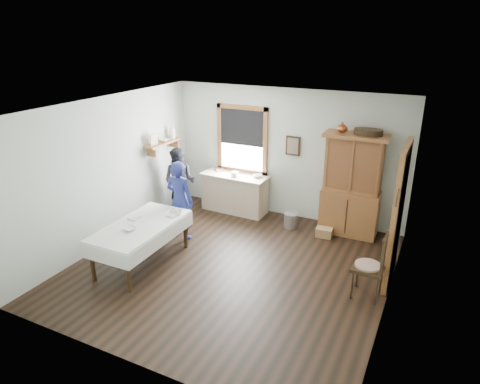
% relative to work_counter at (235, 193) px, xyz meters
% --- Properties ---
extents(room, '(5.01, 5.01, 2.70)m').
position_rel_work_counter_xyz_m(room, '(1.04, -2.17, 0.93)').
color(room, black).
rests_on(room, ground).
extents(window, '(1.18, 0.07, 1.48)m').
position_rel_work_counter_xyz_m(window, '(0.04, 0.29, 1.21)').
color(window, white).
rests_on(window, room).
extents(doorway, '(0.09, 1.14, 2.22)m').
position_rel_work_counter_xyz_m(doorway, '(3.49, -1.32, 0.75)').
color(doorway, '#4B4035').
rests_on(doorway, room).
extents(wall_shelf, '(0.24, 1.00, 0.44)m').
position_rel_work_counter_xyz_m(wall_shelf, '(-1.33, -0.63, 1.16)').
color(wall_shelf, '#935C2D').
rests_on(wall_shelf, room).
extents(framed_picture, '(0.30, 0.04, 0.40)m').
position_rel_work_counter_xyz_m(framed_picture, '(1.19, 0.29, 1.13)').
color(framed_picture, '#302011').
rests_on(framed_picture, room).
extents(rug_beater, '(0.01, 0.27, 0.27)m').
position_rel_work_counter_xyz_m(rug_beater, '(3.49, -1.87, 1.30)').
color(rug_beater, black).
rests_on(rug_beater, room).
extents(work_counter, '(1.47, 0.59, 0.83)m').
position_rel_work_counter_xyz_m(work_counter, '(0.00, 0.00, 0.00)').
color(work_counter, '#C5AF89').
rests_on(work_counter, room).
extents(china_hutch, '(1.18, 0.57, 1.99)m').
position_rel_work_counter_xyz_m(china_hutch, '(2.50, 0.01, 0.58)').
color(china_hutch, '#935C2D').
rests_on(china_hutch, room).
extents(dining_table, '(0.97, 1.82, 0.73)m').
position_rel_work_counter_xyz_m(dining_table, '(-0.40, -2.71, -0.05)').
color(dining_table, silver).
rests_on(dining_table, room).
extents(spindle_chair, '(0.51, 0.51, 1.06)m').
position_rel_work_counter_xyz_m(spindle_chair, '(3.23, -2.00, 0.11)').
color(spindle_chair, '#302011').
rests_on(spindle_chair, room).
extents(pail, '(0.33, 0.33, 0.30)m').
position_rel_work_counter_xyz_m(pail, '(1.40, -0.25, -0.27)').
color(pail, '#9C9EA4').
rests_on(pail, room).
extents(wicker_basket, '(0.32, 0.24, 0.18)m').
position_rel_work_counter_xyz_m(wicker_basket, '(2.13, -0.37, -0.33)').
color(wicker_basket, '#906641').
rests_on(wicker_basket, room).
extents(woman_blue, '(0.53, 0.35, 1.43)m').
position_rel_work_counter_xyz_m(woman_blue, '(-0.34, -1.60, 0.30)').
color(woman_blue, navy).
rests_on(woman_blue, room).
extents(figure_dark, '(0.75, 0.64, 1.35)m').
position_rel_work_counter_xyz_m(figure_dark, '(-0.99, -0.64, 0.26)').
color(figure_dark, black).
rests_on(figure_dark, room).
extents(table_cup_a, '(0.13, 0.13, 0.09)m').
position_rel_work_counter_xyz_m(table_cup_a, '(-0.16, -2.09, 0.35)').
color(table_cup_a, white).
rests_on(table_cup_a, dining_table).
extents(table_cup_b, '(0.11, 0.11, 0.10)m').
position_rel_work_counter_xyz_m(table_cup_b, '(-0.05, -2.08, 0.36)').
color(table_cup_b, white).
rests_on(table_cup_b, dining_table).
extents(table_bowl, '(0.29, 0.29, 0.06)m').
position_rel_work_counter_xyz_m(table_bowl, '(-0.42, -2.95, 0.34)').
color(table_bowl, white).
rests_on(table_bowl, dining_table).
extents(counter_book, '(0.26, 0.27, 0.02)m').
position_rel_work_counter_xyz_m(counter_book, '(-0.54, 0.10, 0.43)').
color(counter_book, '#7C6752').
rests_on(counter_book, work_counter).
extents(counter_bowl, '(0.23, 0.23, 0.06)m').
position_rel_work_counter_xyz_m(counter_bowl, '(0.51, 0.08, 0.45)').
color(counter_bowl, white).
rests_on(counter_bowl, work_counter).
extents(shelf_bowl, '(0.22, 0.22, 0.05)m').
position_rel_work_counter_xyz_m(shelf_bowl, '(-1.33, -0.62, 1.18)').
color(shelf_bowl, white).
rests_on(shelf_bowl, wall_shelf).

